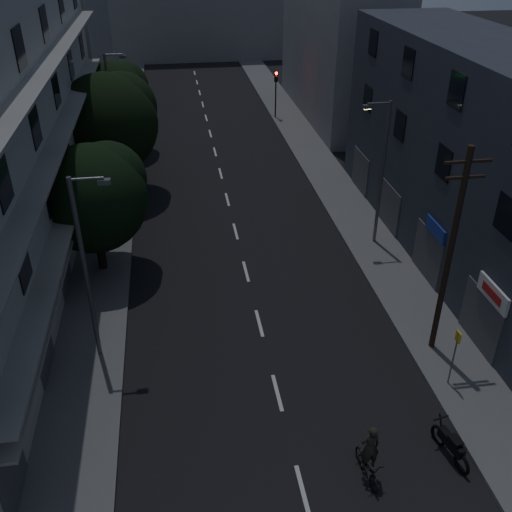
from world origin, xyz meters
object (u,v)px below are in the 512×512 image
object	(u,v)px
utility_pole	(450,251)
cyclist	(368,460)
bus_stop_sign	(456,348)
motorcycle	(450,445)

from	to	relation	value
utility_pole	cyclist	xyz separation A→B (m)	(-4.84, -5.87, -4.10)
utility_pole	cyclist	world-z (taller)	utility_pole
bus_stop_sign	cyclist	distance (m)	5.91
bus_stop_sign	cyclist	xyz separation A→B (m)	(-4.54, -3.61, -1.12)
bus_stop_sign	cyclist	world-z (taller)	bus_stop_sign
utility_pole	motorcycle	world-z (taller)	utility_pole
utility_pole	cyclist	size ratio (longest dim) A/B	3.95
cyclist	utility_pole	bearing A→B (deg)	45.17
motorcycle	cyclist	xyz separation A→B (m)	(-3.06, -0.35, 0.24)
bus_stop_sign	motorcycle	bearing A→B (deg)	-114.41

